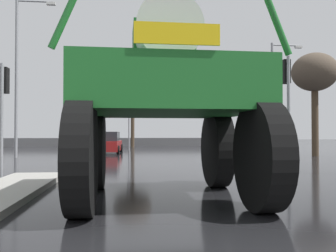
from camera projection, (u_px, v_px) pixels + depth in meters
ground_plane at (157, 160)px, 19.38m from camera, size 120.00×120.00×0.00m
oversize_sprayer at (164, 101)px, 7.83m from camera, size 4.22×5.16×4.79m
sedan_ahead at (108, 143)px, 25.42m from camera, size 2.06×4.19×1.52m
traffic_signal_near_left at (4, 95)px, 11.64m from camera, size 0.24×0.54×3.65m
traffic_signal_near_right at (287, 88)px, 12.66m from camera, size 0.24×0.54×4.11m
traffic_signal_far_left at (129, 118)px, 30.11m from camera, size 0.24×0.55×3.69m
streetlight_far_left at (19, 69)px, 20.77m from camera, size 2.25×0.24×9.23m
streetlight_far_right at (275, 91)px, 25.86m from camera, size 2.32×0.24×7.91m
bare_tree_right at (315, 74)px, 22.31m from camera, size 2.79×2.79×6.39m
bare_tree_far_center at (133, 88)px, 36.33m from camera, size 3.87×3.87×7.67m
roadside_barrier at (143, 142)px, 39.64m from camera, size 30.31×0.24×0.90m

